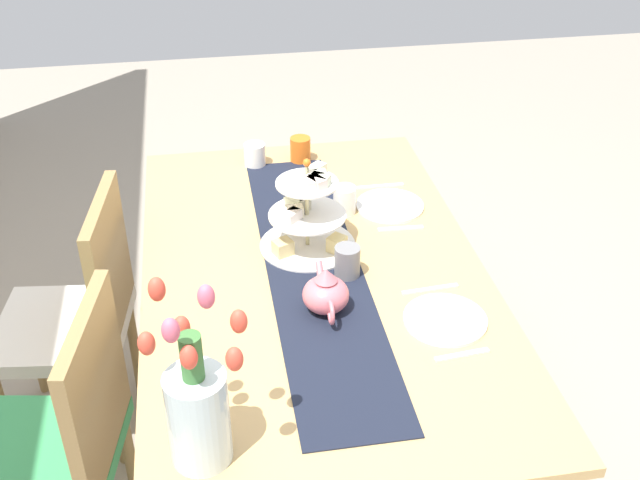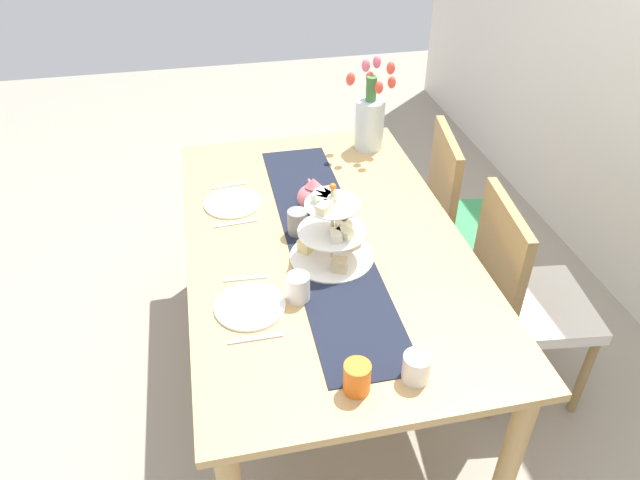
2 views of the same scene
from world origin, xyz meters
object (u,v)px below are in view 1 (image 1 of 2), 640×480
knife_left (430,289)px  mug_orange (300,150)px  chair_left (62,440)px  fork_right (401,228)px  mug_grey (347,261)px  chair_right (81,312)px  dinner_plate_right (390,206)px  mug_white_text (345,200)px  teapot (326,293)px  dinner_plate_left (445,320)px  fork_left (462,355)px  cream_jug (255,155)px  dining_table (314,294)px  knife_right (380,186)px  tiered_cake_stand (307,217)px  tulip_vase (197,405)px

knife_left → mug_orange: mug_orange is taller
chair_left → fork_right: bearing=-63.5°
mug_grey → chair_right: bearing=72.5°
dinner_plate_right → mug_white_text: mug_white_text is taller
teapot → fork_right: (0.38, -0.31, -0.06)m
dinner_plate_left → fork_left: dinner_plate_left is taller
knife_left → dinner_plate_left: bearing=180.0°
fork_right → mug_grey: (-0.23, 0.22, 0.05)m
dinner_plate_left → knife_left: dinner_plate_left is taller
mug_white_text → fork_left: bearing=-168.2°
fork_left → mug_white_text: mug_white_text is taller
cream_jug → mug_orange: mug_orange is taller
dining_table → mug_orange: mug_orange is taller
dinner_plate_left → mug_orange: mug_orange is taller
chair_right → fork_left: (-0.66, -1.05, 0.23)m
chair_right → dinner_plate_right: (0.11, -1.05, 0.23)m
mug_grey → mug_orange: (0.76, 0.03, -0.00)m
cream_jug → knife_right: (-0.24, -0.42, -0.04)m
dinner_plate_left → mug_grey: 0.34m
knife_left → chair_right: bearing=70.6°
dining_table → tiered_cake_stand: size_ratio=5.63×
tulip_vase → mug_white_text: bearing=-27.5°
dinner_plate_right → mug_orange: bearing=32.6°
cream_jug → fork_right: 0.68m
dinner_plate_right → mug_white_text: bearing=93.1°
teapot → mug_grey: size_ratio=2.51×
teapot → fork_left: size_ratio=1.59×
dinner_plate_left → chair_right: bearing=63.9°
knife_left → mug_grey: mug_grey is taller
knife_left → mug_orange: bearing=16.0°
cream_jug → fork_left: size_ratio=0.57×
chair_left → cream_jug: chair_left is taller
mug_grey → mug_white_text: 0.37m
teapot → mug_orange: bearing=-4.0°
dinner_plate_right → knife_right: 0.15m
chair_left → knife_right: (0.81, -1.05, 0.23)m
dinner_plate_left → fork_left: bearing=180.0°
chair_left → dinner_plate_right: (0.67, -1.05, 0.23)m
chair_left → tulip_vase: bearing=-130.7°
cream_jug → mug_orange: (0.01, -0.17, 0.01)m
chair_right → dinner_plate_right: bearing=-84.0°
teapot → fork_left: (-0.25, -0.31, -0.06)m
mug_orange → dinner_plate_left: bearing=-166.2°
chair_right → dinner_plate_left: 1.20m
knife_right → mug_white_text: 0.23m
tiered_cake_stand → dinner_plate_right: bearing=-57.9°
chair_right → tulip_vase: tulip_vase is taller
chair_right → mug_orange: bearing=-57.9°
teapot → knife_left: (0.04, -0.31, -0.06)m
tulip_vase → tiered_cake_stand: bearing=-24.2°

